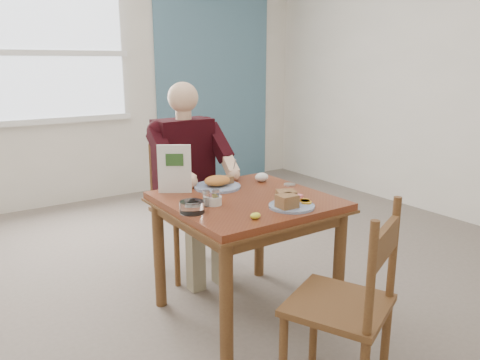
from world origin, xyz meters
TOP-DOWN VIEW (x-y plane):
  - floor at (0.00, 0.00)m, footprint 6.00×6.00m
  - wall_back at (0.00, 3.00)m, footprint 5.50×0.00m
  - accent_panel at (1.60, 2.98)m, footprint 1.60×0.02m
  - lemon_wedge at (-0.18, -0.34)m, footprint 0.07×0.06m
  - napkin at (0.30, 0.25)m, footprint 0.11×0.10m
  - metal_dish at (0.39, 0.07)m, footprint 0.10×0.10m
  - window at (-0.40, 2.97)m, footprint 1.72×0.04m
  - table at (0.00, 0.00)m, footprint 0.92×0.92m
  - chair_far at (0.00, 0.80)m, footprint 0.42×0.42m
  - chair_near at (-0.06, -0.87)m, footprint 0.56×0.56m
  - diner at (0.00, 0.71)m, footprint 0.53×0.56m
  - near_plate at (0.09, -0.29)m, footprint 0.29×0.29m
  - far_plate at (-0.02, 0.28)m, footprint 0.29×0.29m
  - caddy at (-0.23, -0.02)m, footprint 0.11×0.11m
  - shakers at (-0.25, -0.03)m, footprint 0.10×0.07m
  - creamer at (-0.39, -0.07)m, footprint 0.17×0.17m
  - menu at (-0.30, 0.32)m, footprint 0.18×0.12m

SIDE VIEW (x-z plane):
  - floor at x=0.00m, z-range 0.00..0.00m
  - chair_far at x=0.00m, z-range 0.00..0.95m
  - chair_near at x=-0.06m, z-range 0.00..0.95m
  - table at x=0.00m, z-range 0.26..1.01m
  - metal_dish at x=0.39m, z-range 0.75..0.76m
  - lemon_wedge at x=-0.18m, z-range 0.75..0.78m
  - caddy at x=-0.23m, z-range 0.74..0.81m
  - far_plate at x=-0.02m, z-range 0.74..0.82m
  - napkin at x=0.30m, z-range 0.75..0.81m
  - near_plate at x=0.09m, z-range 0.74..0.82m
  - creamer at x=-0.39m, z-range 0.75..0.81m
  - shakers at x=-0.25m, z-range 0.75..0.84m
  - diner at x=0.00m, z-range 0.12..1.50m
  - menu at x=-0.30m, z-range 0.75..1.05m
  - accent_panel at x=1.60m, z-range 0.00..2.80m
  - wall_back at x=0.00m, z-range -1.35..4.15m
  - window at x=-0.40m, z-range 0.89..2.31m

